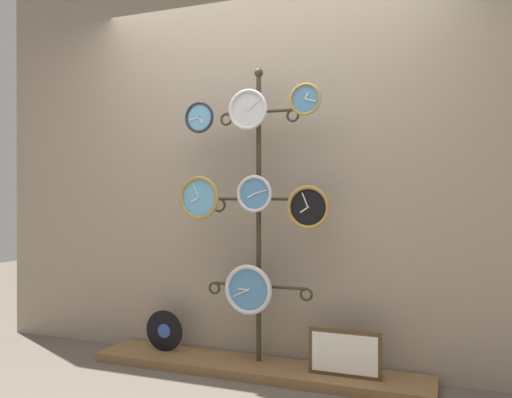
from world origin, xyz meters
name	(u,v)px	position (x,y,z in m)	size (l,w,h in m)	color
ground_plane	(234,393)	(0.00, 0.00, 0.00)	(12.00, 12.00, 0.00)	brown
shop_wall	(267,157)	(0.00, 0.57, 1.40)	(4.40, 0.04, 2.80)	gray
low_shelf	(255,368)	(0.00, 0.35, 0.03)	(2.20, 0.36, 0.06)	brown
display_stand	(259,285)	(0.00, 0.41, 0.56)	(0.72, 0.41, 1.97)	#382D1E
clock_top_left	(200,118)	(-0.39, 0.33, 1.66)	(0.21, 0.04, 0.21)	#60A8DB
clock_top_center	(248,110)	(-0.04, 0.32, 1.68)	(0.26, 0.04, 0.26)	silver
clock_top_right	(306,99)	(0.34, 0.31, 1.72)	(0.20, 0.04, 0.20)	#4C84B2
clock_middle_left	(199,198)	(-0.37, 0.29, 1.12)	(0.29, 0.04, 0.29)	#60A8DB
clock_middle_center	(255,194)	(0.01, 0.31, 1.15)	(0.24, 0.04, 0.24)	#4C84B2
clock_middle_right	(308,207)	(0.35, 0.33, 1.07)	(0.27, 0.04, 0.27)	black
clock_bottom_center	(249,290)	(-0.03, 0.31, 0.54)	(0.32, 0.04, 0.32)	#4C84B2
vinyl_record	(164,331)	(-0.68, 0.37, 0.20)	(0.28, 0.01, 0.28)	black
picture_frame	(345,353)	(0.58, 0.32, 0.20)	(0.43, 0.02, 0.28)	#4C381E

